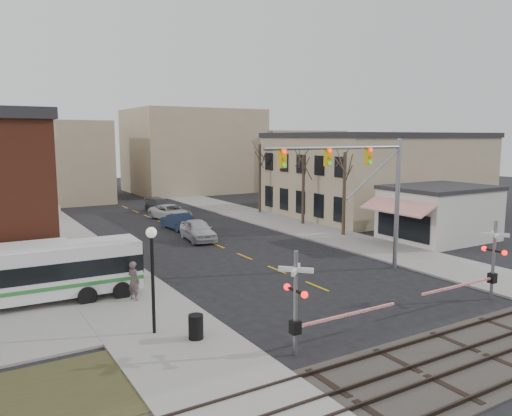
{
  "coord_description": "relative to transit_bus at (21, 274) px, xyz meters",
  "views": [
    {
      "loc": [
        -16.4,
        -18.84,
        8.12
      ],
      "look_at": [
        0.15,
        8.71,
        3.5
      ],
      "focal_mm": 35.0,
      "sensor_mm": 36.0,
      "label": 1
    }
  ],
  "objects": [
    {
      "name": "car_b",
      "position": [
        14.13,
        15.18,
        -0.91
      ],
      "size": [
        1.81,
        4.49,
        1.45
      ],
      "primitive_type": "imported",
      "rotation": [
        0.0,
        0.0,
        3.2
      ],
      "color": "#17223A",
      "rests_on": "ground"
    },
    {
      "name": "rr_crossing_west",
      "position": [
        8.53,
        -11.05,
        0.33
      ],
      "size": [
        5.6,
        1.36,
        4.0
      ],
      "color": "gray",
      "rests_on": "ground"
    },
    {
      "name": "tree_east_b",
      "position": [
        24.95,
        11.38,
        1.63
      ],
      "size": [
        0.28,
        0.28,
        6.3
      ],
      "color": "#382B21",
      "rests_on": "sidewalk_east"
    },
    {
      "name": "rail_tracks",
      "position": [
        14.15,
        -14.62,
        -1.52
      ],
      "size": [
        160.0,
        3.91,
        0.14
      ],
      "color": "#2D231E",
      "rests_on": "ground"
    },
    {
      "name": "tree_east_c",
      "position": [
        25.15,
        19.38,
        2.08
      ],
      "size": [
        0.28,
        0.28,
        7.2
      ],
      "color": "#382B21",
      "rests_on": "sidewalk_east"
    },
    {
      "name": "car_d",
      "position": [
        16.32,
        25.58,
        -0.91
      ],
      "size": [
        2.3,
        5.09,
        1.45
      ],
      "primitive_type": "imported",
      "rotation": [
        0.0,
        0.0,
        0.05
      ],
      "color": "#48484D",
      "rests_on": "ground"
    },
    {
      "name": "rr_crossing_east",
      "position": [
        19.93,
        -10.82,
        0.33
      ],
      "size": [
        5.6,
        1.36,
        4.0
      ],
      "color": "gray",
      "rests_on": "ground"
    },
    {
      "name": "sidewalk_west",
      "position": [
        4.65,
        13.38,
        -1.58
      ],
      "size": [
        5.0,
        60.0,
        0.12
      ],
      "primitive_type": "cube",
      "color": "gray",
      "rests_on": "ground"
    },
    {
      "name": "tan_building",
      "position": [
        36.15,
        13.38,
        2.62
      ],
      "size": [
        20.3,
        15.3,
        8.5
      ],
      "color": "gray",
      "rests_on": "ground"
    },
    {
      "name": "pedestrian_far",
      "position": [
        2.65,
        0.04,
        -0.7
      ],
      "size": [
        0.97,
        0.87,
        1.63
      ],
      "primitive_type": "imported",
      "rotation": [
        0.0,
        0.0,
        0.38
      ],
      "color": "#333659",
      "rests_on": "sidewalk_west"
    },
    {
      "name": "street_lamp",
      "position": [
        4.24,
        -6.54,
        1.63
      ],
      "size": [
        0.44,
        0.44,
        4.42
      ],
      "color": "black",
      "rests_on": "sidewalk_west"
    },
    {
      "name": "car_a",
      "position": [
        13.7,
        9.98,
        -0.82
      ],
      "size": [
        2.47,
        5.0,
        1.64
      ],
      "primitive_type": "imported",
      "rotation": [
        0.0,
        0.0,
        -0.11
      ],
      "color": "#B8B8BD",
      "rests_on": "ground"
    },
    {
      "name": "ballast_strip",
      "position": [
        14.15,
        -14.62,
        -1.61
      ],
      "size": [
        160.0,
        5.0,
        0.06
      ],
      "primitive_type": "cube",
      "color": "#332D28",
      "rests_on": "ground"
    },
    {
      "name": "pedestrian_near",
      "position": [
        4.82,
        -2.01,
        -0.54
      ],
      "size": [
        0.72,
        0.84,
        1.95
      ],
      "primitive_type": "imported",
      "rotation": [
        0.0,
        0.0,
        2.01
      ],
      "color": "brown",
      "rests_on": "sidewalk_west"
    },
    {
      "name": "trash_bin",
      "position": [
        5.46,
        -7.97,
        -1.03
      ],
      "size": [
        0.6,
        0.6,
        0.98
      ],
      "primitive_type": "cylinder",
      "color": "black",
      "rests_on": "sidewalk_west"
    },
    {
      "name": "awning_shop",
      "position": [
        30.12,
        0.38,
        0.53
      ],
      "size": [
        9.74,
        6.2,
        4.3
      ],
      "color": "beige",
      "rests_on": "ground"
    },
    {
      "name": "ground",
      "position": [
        14.15,
        -6.62,
        -1.64
      ],
      "size": [
        160.0,
        160.0,
        0.0
      ],
      "primitive_type": "plane",
      "color": "black",
      "rests_on": "ground"
    },
    {
      "name": "traffic_signal_mast",
      "position": [
        18.05,
        -3.98,
        4.09
      ],
      "size": [
        9.78,
        0.3,
        8.0
      ],
      "color": "gray",
      "rests_on": "ground"
    },
    {
      "name": "transit_bus",
      "position": [
        0.0,
        0.0,
        0.0
      ],
      "size": [
        11.24,
        2.89,
        2.87
      ],
      "color": "silver",
      "rests_on": "ground"
    },
    {
      "name": "sidewalk_east",
      "position": [
        23.65,
        13.38,
        -1.58
      ],
      "size": [
        5.0,
        60.0,
        0.12
      ],
      "primitive_type": "cube",
      "color": "gray",
      "rests_on": "ground"
    },
    {
      "name": "car_c",
      "position": [
        15.48,
        20.38,
        -0.9
      ],
      "size": [
        3.26,
        5.63,
        1.47
      ],
      "primitive_type": "imported",
      "rotation": [
        0.0,
        0.0,
        0.16
      ],
      "color": "#BDBDBD",
      "rests_on": "ground"
    },
    {
      "name": "tree_east_a",
      "position": [
        24.65,
        5.38,
        1.86
      ],
      "size": [
        0.28,
        0.28,
        6.75
      ],
      "color": "#382B21",
      "rests_on": "sidewalk_east"
    }
  ]
}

